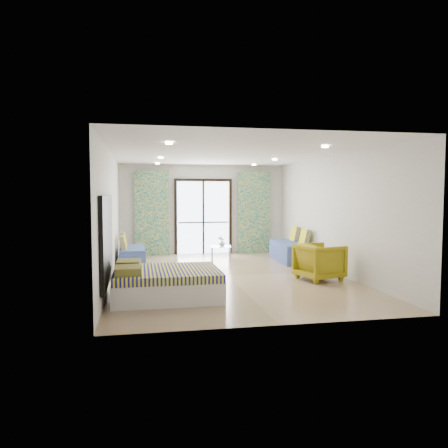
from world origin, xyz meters
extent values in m
cube|color=black|center=(0.00, 3.71, 2.24)|extent=(1.76, 0.08, 0.08)
cube|color=black|center=(-0.84, 3.71, 1.10)|extent=(0.08, 0.08, 2.20)
cube|color=black|center=(0.84, 3.71, 1.10)|extent=(0.08, 0.08, 2.20)
cube|color=black|center=(0.00, 3.71, 1.10)|extent=(0.05, 0.06, 2.20)
cube|color=#595451|center=(0.00, 3.73, 0.95)|extent=(1.52, 0.03, 0.04)
cube|color=beige|center=(-1.55, 3.57, 1.25)|extent=(1.00, 0.10, 2.50)
cube|color=beige|center=(1.55, 3.57, 1.25)|extent=(1.00, 0.10, 2.50)
cylinder|color=#FFE0B2|center=(-1.40, -2.00, 2.67)|extent=(0.12, 0.12, 0.02)
cylinder|color=#FFE0B2|center=(1.40, -2.00, 2.67)|extent=(0.12, 0.12, 0.02)
cylinder|color=#FFE0B2|center=(-1.40, 1.00, 2.67)|extent=(0.12, 0.12, 0.02)
cylinder|color=#FFE0B2|center=(1.40, 1.00, 2.67)|extent=(0.12, 0.12, 0.02)
cylinder|color=#FFE0B2|center=(-1.40, 3.00, 2.67)|extent=(0.12, 0.12, 0.02)
cylinder|color=#FFE0B2|center=(1.40, 3.00, 2.67)|extent=(0.12, 0.12, 0.02)
cube|color=black|center=(-2.46, -1.84, 1.05)|extent=(0.06, 2.10, 1.50)
cube|color=silver|center=(-2.47, -0.59, 1.05)|extent=(0.02, 0.10, 0.10)
cube|color=silver|center=(-1.45, -1.84, 0.18)|extent=(1.84, 1.47, 0.37)
cube|color=navy|center=(-1.45, -1.84, 0.44)|extent=(1.82, 1.50, 0.14)
cube|color=#156140|center=(-2.11, -2.19, 0.57)|extent=(0.44, 0.53, 0.13)
cube|color=#156140|center=(-2.11, -1.49, 0.57)|extent=(0.45, 0.53, 0.13)
cube|color=#3C508F|center=(-2.10, 1.94, 0.18)|extent=(0.65, 1.64, 0.36)
cube|color=#3C508F|center=(-2.10, 1.94, 0.41)|extent=(0.64, 1.61, 0.09)
cube|color=navy|center=(-2.32, 1.55, 0.62)|extent=(0.19, 0.41, 0.38)
cube|color=navy|center=(-2.33, 2.32, 0.62)|extent=(0.19, 0.41, 0.38)
cube|color=#3C508F|center=(2.10, 1.75, 0.20)|extent=(0.81, 1.88, 0.41)
cube|color=#3C508F|center=(2.10, 1.75, 0.46)|extent=(0.79, 1.84, 0.10)
cube|color=navy|center=(2.33, 1.30, 0.70)|extent=(0.23, 0.47, 0.43)
cube|color=navy|center=(2.38, 2.16, 0.70)|extent=(0.23, 0.47, 0.43)
cylinder|color=silver|center=(0.01, 2.15, 0.18)|extent=(0.05, 0.05, 0.36)
cylinder|color=silver|center=(0.49, 2.07, 0.18)|extent=(0.05, 0.05, 0.36)
cylinder|color=silver|center=(0.09, 2.63, 0.18)|extent=(0.05, 0.05, 0.36)
cylinder|color=silver|center=(0.57, 2.55, 0.18)|extent=(0.05, 0.05, 0.36)
cube|color=#8CA59E|center=(0.29, 2.35, 0.36)|extent=(0.65, 0.65, 0.02)
sphere|color=white|center=(0.34, 2.34, 0.56)|extent=(0.06, 0.06, 0.06)
sphere|color=white|center=(0.30, 2.39, 0.58)|extent=(0.06, 0.06, 0.06)
sphere|color=white|center=(0.25, 2.35, 0.60)|extent=(0.06, 0.06, 0.06)
sphere|color=white|center=(0.29, 2.30, 0.62)|extent=(0.06, 0.06, 0.06)
imported|color=white|center=(0.33, 2.39, 0.46)|extent=(0.21, 0.22, 0.17)
imported|color=#9B8B14|center=(1.83, -0.84, 0.43)|extent=(0.96, 1.00, 0.85)
camera|label=1|loc=(-1.90, -9.45, 1.83)|focal=35.00mm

